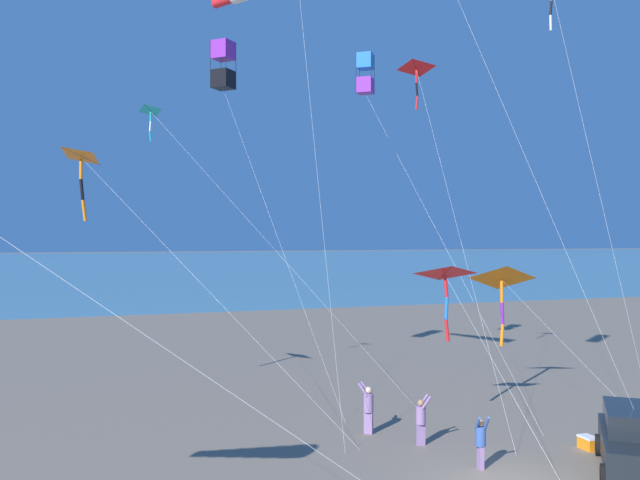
% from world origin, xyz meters
% --- Properties ---
extents(ocean_water_strip, '(240.00, 600.00, 0.01)m').
position_xyz_m(ocean_water_strip, '(165.00, 0.00, 0.00)').
color(ocean_water_strip, teal).
rests_on(ocean_water_strip, ground_plane).
extents(parked_car, '(4.51, 4.14, 1.85)m').
position_xyz_m(parked_car, '(-0.35, -3.99, 0.95)').
color(parked_car, black).
rests_on(parked_car, ground_plane).
extents(cooler_box, '(0.62, 0.42, 0.42)m').
position_xyz_m(cooler_box, '(1.89, -4.23, 0.21)').
color(cooler_box, orange).
rests_on(cooler_box, ground_plane).
extents(person_adult_flyer, '(0.62, 0.65, 1.80)m').
position_xyz_m(person_adult_flyer, '(5.78, 1.85, 0.98)').
color(person_adult_flyer, '#8E6B9E').
rests_on(person_adult_flyer, ground_plane).
extents(person_child_green_jacket, '(0.43, 0.53, 1.65)m').
position_xyz_m(person_child_green_jacket, '(4.02, 0.70, 0.90)').
color(person_child_green_jacket, '#8E6B9E').
rests_on(person_child_green_jacket, ground_plane).
extents(person_bystander_far, '(0.52, 0.42, 1.61)m').
position_xyz_m(person_bystander_far, '(1.40, 0.10, 0.88)').
color(person_bystander_far, '#8E6B9E').
rests_on(person_bystander_far, ground_plane).
extents(kite_box_rainbow_low_near, '(11.69, 2.55, 15.91)m').
position_xyz_m(kite_box_rainbow_low_near, '(14.73, -1.78, 14.92)').
color(kite_box_rainbow_low_near, blue).
rests_on(kite_box_rainbow_low_near, ground_plane).
extents(kite_delta_blue_topmost, '(10.24, 2.41, 5.68)m').
position_xyz_m(kite_delta_blue_topmost, '(9.12, -5.82, 5.06)').
color(kite_delta_blue_topmost, orange).
rests_on(kite_delta_blue_topmost, ground_plane).
extents(kite_delta_purple_drifting, '(10.13, 2.07, 14.83)m').
position_xyz_m(kite_delta_purple_drifting, '(11.39, -2.90, 14.43)').
color(kite_delta_purple_drifting, red).
rests_on(kite_delta_purple_drifting, ground_plane).
extents(kite_box_striped_overhead, '(7.44, 3.85, 15.65)m').
position_xyz_m(kite_box_striped_overhead, '(14.03, 5.40, 14.58)').
color(kite_box_striped_overhead, purple).
rests_on(kite_box_striped_overhead, ground_plane).
extents(kite_delta_long_streamer_right, '(6.44, 10.28, 12.46)m').
position_xyz_m(kite_delta_long_streamer_right, '(13.29, 8.54, 12.11)').
color(kite_delta_long_streamer_right, '#1EB7C6').
rests_on(kite_delta_long_streamer_right, ground_plane).
extents(kite_delta_white_trailing, '(9.32, 9.45, 10.51)m').
position_xyz_m(kite_delta_white_trailing, '(12.42, 11.34, 10.07)').
color(kite_delta_white_trailing, orange).
rests_on(kite_delta_white_trailing, ground_plane).
extents(kite_delta_red_high_left, '(7.64, 1.97, 5.95)m').
position_xyz_m(kite_delta_red_high_left, '(5.97, -1.28, 5.53)').
color(kite_delta_red_high_left, red).
rests_on(kite_delta_red_high_left, ground_plane).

